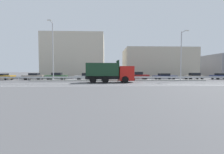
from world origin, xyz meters
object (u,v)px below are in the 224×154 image
parked_car_6 (164,76)px  parked_car_7 (194,76)px  dump_truck (116,74)px  parked_car_1 (34,76)px  street_lamp_1 (182,54)px  parked_car_4 (114,76)px  parked_car_3 (87,76)px  parked_car_0 (2,77)px  parked_car_8 (221,76)px  median_road_sign (124,74)px  parked_car_5 (138,76)px  street_lamp_0 (53,49)px  parked_car_2 (56,76)px

parked_car_6 → parked_car_7: parked_car_7 is taller
dump_truck → parked_car_1: size_ratio=1.90×
street_lamp_1 → parked_car_4: (-12.23, 3.93, -4.23)m
parked_car_3 → parked_car_0: bearing=87.1°
dump_truck → parked_car_4: 7.32m
dump_truck → parked_car_0: dump_truck is taller
parked_car_8 → parked_car_3: bearing=-87.2°
dump_truck → median_road_sign: 4.00m
parked_car_8 → parked_car_5: bearing=-88.7°
street_lamp_0 → parked_car_2: street_lamp_0 is taller
dump_truck → parked_car_7: size_ratio=1.91×
parked_car_2 → parked_car_8: bearing=-93.6°
street_lamp_1 → parked_car_6: street_lamp_1 is taller
parked_car_2 → parked_car_5: size_ratio=1.05×
street_lamp_1 → parked_car_7: size_ratio=2.23×
parked_car_3 → parked_car_7: bearing=-89.1°
street_lamp_1 → parked_car_8: street_lamp_1 is taller
dump_truck → parked_car_8: bearing=102.7°
median_road_sign → parked_car_0: size_ratio=0.50×
dump_truck → parked_car_3: (-5.52, 6.88, -0.61)m
dump_truck → street_lamp_0: bearing=-112.0°
street_lamp_1 → parked_car_0: (-35.21, 4.12, -4.30)m
parked_car_1 → parked_car_4: size_ratio=0.82×
parked_car_3 → parked_car_4: parked_car_4 is taller
parked_car_1 → parked_car_3: size_ratio=0.84×
street_lamp_1 → parked_car_2: size_ratio=2.06×
median_road_sign → parked_car_4: 4.11m
parked_car_5 → parked_car_6: parked_car_5 is taller
parked_car_0 → parked_car_5: bearing=91.7°
median_road_sign → parked_car_8: bearing=10.0°
median_road_sign → parked_car_5: size_ratio=0.54×
parked_car_0 → parked_car_3: bearing=89.6°
parked_car_0 → parked_car_4: 22.98m
parked_car_0 → parked_car_5: (28.12, 0.03, 0.12)m
dump_truck → street_lamp_1: (12.36, 3.36, 3.66)m
dump_truck → parked_car_7: 19.01m
parked_car_0 → parked_car_4: (22.98, -0.19, 0.06)m
street_lamp_0 → street_lamp_1: size_ratio=1.16×
parked_car_2 → parked_car_5: (17.03, 0.33, 0.06)m
street_lamp_0 → parked_car_8: bearing=6.5°
parked_car_6 → parked_car_5: bearing=-94.2°
dump_truck → parked_car_3: 8.84m
parked_car_0 → parked_car_2: (11.09, -0.30, 0.06)m
parked_car_4 → parked_car_5: bearing=-82.6°
median_road_sign → parked_car_6: bearing=23.2°
parked_car_1 → parked_car_2: 4.73m
street_lamp_1 → parked_car_7: 7.87m
parked_car_2 → parked_car_5: parked_car_5 is taller
parked_car_3 → parked_car_7: parked_car_7 is taller
parked_car_0 → parked_car_8: size_ratio=1.10×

